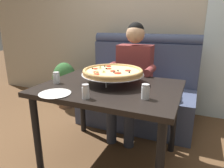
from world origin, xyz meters
TOP-DOWN VIEW (x-y plane):
  - ground_plane at (0.00, 0.00)m, footprint 16.00×16.00m
  - back_wall_with_window at (0.00, 1.48)m, footprint 6.00×0.12m
  - booth_bench at (0.00, 0.91)m, footprint 1.41×0.78m
  - dining_table at (0.00, 0.00)m, footprint 1.18×0.89m
  - diner_main at (-0.01, 0.65)m, footprint 0.54×0.64m
  - pizza at (-0.01, 0.08)m, footprint 0.55×0.55m
  - shaker_pepper_flakes at (-0.04, -0.35)m, footprint 0.05×0.05m
  - shaker_oregano at (-0.48, -0.11)m, footprint 0.06×0.06m
  - shaker_parmesan at (0.36, -0.19)m, footprint 0.06×0.06m
  - plate_near_left at (-0.30, -0.36)m, footprint 0.25×0.25m
  - potted_plant at (-1.16, 0.92)m, footprint 0.36×0.36m

SIDE VIEW (x-z plane):
  - ground_plane at x=0.00m, z-range 0.00..0.00m
  - potted_plant at x=-1.16m, z-range 0.04..0.74m
  - booth_bench at x=0.00m, z-range -0.17..0.96m
  - dining_table at x=0.00m, z-range 0.28..1.02m
  - diner_main at x=-0.01m, z-range 0.07..1.35m
  - plate_near_left at x=-0.30m, z-range 0.75..0.76m
  - shaker_oregano at x=-0.48m, z-range 0.74..0.84m
  - shaker_pepper_flakes at x=-0.04m, z-range 0.74..0.84m
  - shaker_parmesan at x=0.36m, z-range 0.74..0.84m
  - pizza at x=-0.01m, z-range 0.78..0.92m
  - back_wall_with_window at x=0.00m, z-range 0.00..2.80m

